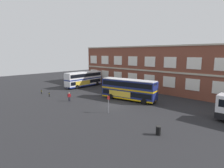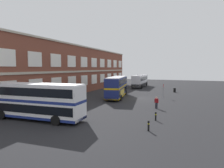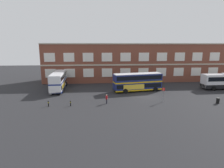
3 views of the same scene
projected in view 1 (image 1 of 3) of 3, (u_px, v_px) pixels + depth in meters
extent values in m
plane|color=#232326|center=(122.00, 103.00, 34.71)|extent=(120.00, 120.00, 0.00)
cube|color=brown|center=(178.00, 70.00, 43.12)|extent=(55.17, 8.00, 10.49)
cube|color=#B2A893|center=(169.00, 72.00, 40.28)|extent=(55.17, 0.16, 0.36)
cube|color=#B2A893|center=(171.00, 46.00, 39.38)|extent=(55.17, 0.28, 0.30)
cube|color=silver|center=(94.00, 73.00, 57.93)|extent=(2.81, 0.12, 2.31)
cube|color=silver|center=(105.00, 75.00, 54.47)|extent=(2.81, 0.12, 2.31)
cube|color=silver|center=(118.00, 76.00, 51.02)|extent=(2.81, 0.12, 2.31)
cube|color=silver|center=(132.00, 78.00, 47.56)|extent=(2.81, 0.12, 2.31)
cube|color=silver|center=(149.00, 80.00, 44.10)|extent=(2.81, 0.12, 2.31)
cube|color=silver|center=(169.00, 82.00, 40.64)|extent=(2.81, 0.12, 2.31)
cube|color=silver|center=(192.00, 85.00, 37.18)|extent=(2.81, 0.12, 2.31)
cube|color=silver|center=(221.00, 88.00, 33.72)|extent=(2.81, 0.12, 2.31)
cube|color=silver|center=(94.00, 60.00, 57.25)|extent=(2.81, 0.12, 2.31)
cube|color=silver|center=(105.00, 60.00, 53.79)|extent=(2.81, 0.12, 2.31)
cube|color=silver|center=(118.00, 60.00, 50.33)|extent=(2.81, 0.12, 2.31)
cube|color=silver|center=(133.00, 61.00, 46.87)|extent=(2.81, 0.12, 2.31)
cube|color=silver|center=(150.00, 62.00, 43.41)|extent=(2.81, 0.12, 2.31)
cube|color=silver|center=(170.00, 62.00, 39.95)|extent=(2.81, 0.12, 2.31)
cube|color=silver|center=(194.00, 63.00, 36.49)|extent=(2.81, 0.12, 2.31)
cube|color=silver|center=(223.00, 64.00, 33.03)|extent=(2.81, 0.12, 2.31)
cube|color=silver|center=(84.00, 82.00, 51.36)|extent=(3.16, 11.12, 1.75)
cube|color=black|center=(84.00, 81.00, 51.32)|extent=(3.17, 10.69, 0.90)
cube|color=navy|center=(84.00, 78.00, 51.19)|extent=(3.16, 11.12, 0.30)
cube|color=silver|center=(84.00, 75.00, 51.04)|extent=(3.16, 11.12, 1.55)
cube|color=black|center=(84.00, 75.00, 51.03)|extent=(3.17, 10.69, 0.90)
cube|color=navy|center=(84.00, 85.00, 51.48)|extent=(3.18, 11.13, 0.28)
cube|color=silver|center=(84.00, 72.00, 50.90)|extent=(3.04, 10.90, 0.12)
cube|color=gold|center=(83.00, 83.00, 49.53)|extent=(0.30, 4.83, 1.10)
cube|color=yellow|center=(98.00, 72.00, 55.03)|extent=(1.66, 0.15, 0.40)
cylinder|color=black|center=(97.00, 84.00, 53.50)|extent=(0.38, 1.06, 1.04)
cylinder|color=black|center=(91.00, 83.00, 55.16)|extent=(0.38, 1.06, 1.04)
cylinder|color=black|center=(77.00, 87.00, 48.19)|extent=(0.38, 1.06, 1.04)
cylinder|color=black|center=(71.00, 86.00, 49.85)|extent=(0.38, 1.06, 1.04)
cube|color=navy|center=(129.00, 94.00, 36.81)|extent=(11.28, 4.46, 1.75)
cube|color=black|center=(129.00, 93.00, 36.77)|extent=(10.85, 4.42, 0.90)
cube|color=gold|center=(129.00, 89.00, 36.64)|extent=(11.28, 4.46, 0.30)
cube|color=navy|center=(129.00, 84.00, 36.49)|extent=(11.28, 4.46, 1.55)
cube|color=black|center=(129.00, 84.00, 36.47)|extent=(10.85, 4.42, 0.90)
cube|color=gold|center=(129.00, 97.00, 36.93)|extent=(11.28, 4.48, 0.28)
cube|color=silver|center=(129.00, 80.00, 36.35)|extent=(11.04, 4.32, 0.12)
cube|color=gold|center=(119.00, 94.00, 36.47)|extent=(4.77, 0.89, 1.10)
cube|color=yellow|center=(156.00, 84.00, 33.39)|extent=(0.35, 1.64, 0.40)
cylinder|color=black|center=(144.00, 102.00, 33.75)|extent=(1.08, 0.50, 1.04)
cylinder|color=black|center=(149.00, 99.00, 35.83)|extent=(1.08, 0.50, 1.04)
cylinder|color=black|center=(111.00, 96.00, 37.71)|extent=(1.08, 0.50, 1.04)
cylinder|color=black|center=(118.00, 94.00, 39.79)|extent=(1.08, 0.50, 1.04)
cylinder|color=black|center=(70.00, 99.00, 35.94)|extent=(0.21, 0.21, 0.85)
cylinder|color=black|center=(69.00, 99.00, 35.86)|extent=(0.21, 0.21, 0.85)
cube|color=maroon|center=(69.00, 95.00, 35.78)|extent=(0.37, 0.46, 0.60)
cylinder|color=maroon|center=(71.00, 95.00, 35.89)|extent=(0.14, 0.14, 0.57)
cylinder|color=maroon|center=(68.00, 96.00, 35.68)|extent=(0.14, 0.14, 0.57)
sphere|color=tan|center=(69.00, 93.00, 35.71)|extent=(0.22, 0.22, 0.22)
cylinder|color=slate|center=(108.00, 105.00, 28.72)|extent=(0.10, 0.10, 2.70)
cube|color=red|center=(108.00, 98.00, 28.53)|extent=(0.44, 0.04, 0.56)
cylinder|color=black|center=(158.00, 131.00, 21.16)|extent=(0.56, 0.56, 0.95)
cylinder|color=black|center=(158.00, 127.00, 21.07)|extent=(0.60, 0.60, 0.08)
cylinder|color=black|center=(41.00, 92.00, 42.26)|extent=(0.18, 0.18, 0.95)
cylinder|color=yellow|center=(41.00, 91.00, 42.23)|extent=(0.19, 0.19, 0.08)
cylinder|color=black|center=(49.00, 95.00, 39.62)|extent=(0.18, 0.18, 0.95)
cylinder|color=yellow|center=(49.00, 94.00, 39.58)|extent=(0.19, 0.19, 0.08)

